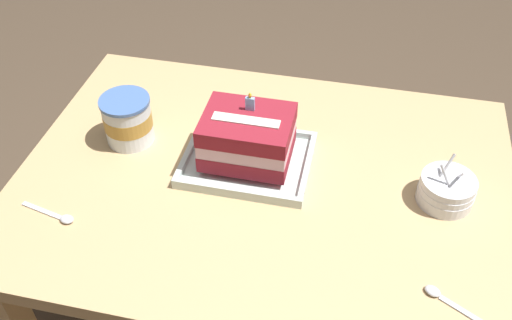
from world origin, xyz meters
TOP-DOWN VIEW (x-y plane):
  - dining_table at (0.00, 0.00)m, footprint 1.09×0.80m
  - foil_tray at (-0.05, 0.04)m, footprint 0.28×0.23m
  - birthday_cake at (-0.05, 0.04)m, footprint 0.19×0.15m
  - bowl_stack at (0.38, 0.01)m, footprint 0.12×0.12m
  - ice_cream_tub at (-0.34, 0.06)m, footprint 0.12×0.12m
  - serving_spoon_near_tray at (-0.38, -0.21)m, footprint 0.13×0.04m
  - serving_spoon_by_bowls at (0.37, -0.24)m, footprint 0.12×0.07m

SIDE VIEW (x-z plane):
  - dining_table at x=0.00m, z-range 0.24..0.93m
  - serving_spoon_by_bowls at x=0.37m, z-range 0.68..0.69m
  - serving_spoon_near_tray at x=-0.38m, z-range 0.68..0.69m
  - foil_tray at x=-0.05m, z-range 0.68..0.70m
  - bowl_stack at x=0.38m, z-range 0.66..0.77m
  - ice_cream_tub at x=-0.34m, z-range 0.68..0.80m
  - birthday_cake at x=-0.05m, z-range 0.68..0.83m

